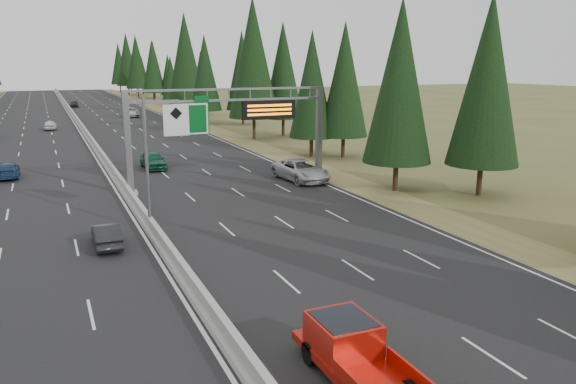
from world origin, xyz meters
name	(u,v)px	position (x,y,z in m)	size (l,w,h in m)	color
road	(83,130)	(0.00, 80.00, 0.04)	(32.00, 260.00, 0.08)	black
shoulder_right	(201,125)	(17.80, 80.00, 0.03)	(3.60, 260.00, 0.06)	olive
median_barrier	(82,128)	(0.00, 80.00, 0.41)	(0.70, 260.00, 0.85)	gray
sign_gantry	(238,121)	(8.92, 34.88, 5.27)	(16.75, 0.98, 7.80)	slate
hov_sign_pole	(157,153)	(0.58, 24.97, 4.72)	(2.80, 0.50, 8.00)	slate
tree_row_right	(258,66)	(21.66, 64.07, 9.33)	(11.86, 241.36, 18.62)	black
silver_minivan	(301,170)	(14.33, 34.60, 0.95)	(2.89, 6.26, 1.74)	#A9A9AE
red_pickup	(350,347)	(2.95, 6.45, 1.07)	(1.97, 5.51, 1.80)	black
car_ahead_green	(153,160)	(3.87, 45.03, 0.88)	(1.88, 4.68, 1.59)	#114E31
car_ahead_dkred	(179,121)	(14.50, 80.64, 0.83)	(1.60, 4.57, 1.51)	#56100C
car_ahead_dkgrey	(176,123)	(13.62, 78.79, 0.72)	(1.79, 4.41, 1.28)	black
car_ahead_white	(131,112)	(9.67, 98.22, 0.89)	(2.70, 5.85, 1.63)	silver
car_ahead_far	(74,104)	(1.50, 126.36, 0.81)	(1.72, 4.28, 1.46)	black
car_onc_near	(106,235)	(-2.70, 23.02, 0.72)	(1.35, 3.88, 1.28)	black
car_onc_blue	(7,170)	(-8.48, 45.81, 0.75)	(1.88, 4.62, 1.34)	navy
car_onc_white	(50,125)	(-4.32, 82.52, 0.77)	(1.63, 4.05, 1.38)	silver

